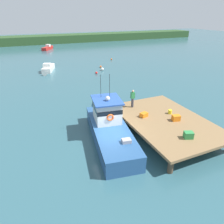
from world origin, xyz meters
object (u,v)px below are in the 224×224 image
object	(u,v)px
mooring_buoy_channel_marker	(96,73)
main_fishing_boat	(109,126)
bait_bucket	(170,112)
crate_stack_near_edge	(176,118)
moored_boat_near_channel	(48,48)
mooring_buoy_inshore	(101,67)
crate_stack_mid_dock	(188,135)
moored_boat_far_right	(48,68)
crate_single_far	(144,115)
deckhand_by_the_boat	(133,98)
mooring_buoy_spare_mooring	(111,59)
mooring_buoy_outer	(102,69)

from	to	relation	value
mooring_buoy_channel_marker	main_fishing_boat	bearing A→B (deg)	-106.75
main_fishing_boat	bait_bucket	xyz separation A→B (m)	(5.46, -0.43, 0.36)
crate_stack_near_edge	moored_boat_near_channel	distance (m)	48.48
main_fishing_boat	crate_stack_near_edge	xyz separation A→B (m)	(5.10, -1.63, 0.42)
main_fishing_boat	bait_bucket	bearing A→B (deg)	-4.46
bait_bucket	mooring_buoy_inshore	size ratio (longest dim) A/B	0.97
crate_stack_near_edge	crate_stack_mid_dock	bearing A→B (deg)	-110.92
crate_stack_near_edge	moored_boat_far_right	world-z (taller)	crate_stack_near_edge
main_fishing_boat	crate_stack_near_edge	world-z (taller)	main_fishing_boat
main_fishing_boat	moored_boat_near_channel	size ratio (longest dim) A/B	2.02
crate_single_far	bait_bucket	xyz separation A→B (m)	(2.33, -0.40, -0.00)
moored_boat_near_channel	moored_boat_far_right	bearing A→B (deg)	-97.80
main_fishing_boat	mooring_buoy_channel_marker	bearing A→B (deg)	73.25
crate_stack_mid_dock	mooring_buoy_inshore	bearing A→B (deg)	82.43
bait_bucket	deckhand_by_the_boat	size ratio (longest dim) A/B	0.21
crate_stack_mid_dock	moored_boat_far_right	xyz separation A→B (m)	(-5.64, 27.11, -0.96)
crate_stack_mid_dock	deckhand_by_the_boat	size ratio (longest dim) A/B	0.37
crate_stack_mid_dock	deckhand_by_the_boat	distance (m)	6.19
bait_bucket	mooring_buoy_channel_marker	world-z (taller)	bait_bucket
crate_single_far	bait_bucket	world-z (taller)	crate_single_far
crate_single_far	crate_stack_near_edge	world-z (taller)	crate_stack_near_edge
moored_boat_near_channel	mooring_buoy_channel_marker	world-z (taller)	moored_boat_near_channel
crate_single_far	moored_boat_far_right	size ratio (longest dim) A/B	0.11
mooring_buoy_spare_mooring	mooring_buoy_channel_marker	xyz separation A→B (m)	(-6.61, -9.05, 0.01)
crate_stack_mid_dock	moored_boat_near_channel	size ratio (longest dim) A/B	0.12
crate_single_far	crate_stack_mid_dock	distance (m)	4.14
crate_stack_mid_dock	mooring_buoy_spare_mooring	world-z (taller)	crate_stack_mid_dock
mooring_buoy_channel_marker	crate_single_far	bearing A→B (deg)	-97.34
crate_single_far	crate_stack_mid_dock	bearing A→B (deg)	-75.19
mooring_buoy_channel_marker	crate_stack_mid_dock	bearing A→B (deg)	-93.32
moored_boat_far_right	mooring_buoy_inshore	xyz separation A→B (m)	(9.09, -1.15, -0.31)
main_fishing_boat	moored_boat_near_channel	xyz separation A→B (m)	(1.78, 46.73, -0.55)
main_fishing_boat	mooring_buoy_spare_mooring	distance (m)	29.83
mooring_buoy_spare_mooring	moored_boat_far_right	bearing A→B (deg)	-162.87
crate_stack_near_edge	moored_boat_far_right	xyz separation A→B (m)	(-6.56, 24.71, -0.94)
crate_single_far	crate_stack_near_edge	xyz separation A→B (m)	(1.97, -1.61, 0.06)
moored_boat_near_channel	mooring_buoy_outer	xyz separation A→B (m)	(5.34, -26.92, -0.20)
moored_boat_far_right	deckhand_by_the_boat	bearing A→B (deg)	-77.57
main_fishing_boat	crate_single_far	size ratio (longest dim) A/B	16.61
crate_stack_near_edge	deckhand_by_the_boat	distance (m)	4.20
bait_bucket	moored_boat_near_channel	bearing A→B (deg)	94.46
mooring_buoy_outer	mooring_buoy_channel_marker	size ratio (longest dim) A/B	1.36
deckhand_by_the_boat	bait_bucket	bearing A→B (deg)	-47.26
crate_stack_mid_dock	mooring_buoy_spare_mooring	bearing A→B (deg)	75.83
crate_stack_near_edge	mooring_buoy_outer	xyz separation A→B (m)	(2.02, 21.44, -1.17)
moored_boat_near_channel	mooring_buoy_channel_marker	xyz separation A→B (m)	(3.70, -28.53, -0.27)
moored_boat_far_right	mooring_buoy_spare_mooring	xyz separation A→B (m)	(13.54, 4.17, -0.31)
main_fishing_boat	crate_stack_mid_dock	world-z (taller)	main_fishing_boat
mooring_buoy_spare_mooring	bait_bucket	bearing A→B (deg)	-103.46
mooring_buoy_spare_mooring	main_fishing_boat	bearing A→B (deg)	-113.91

